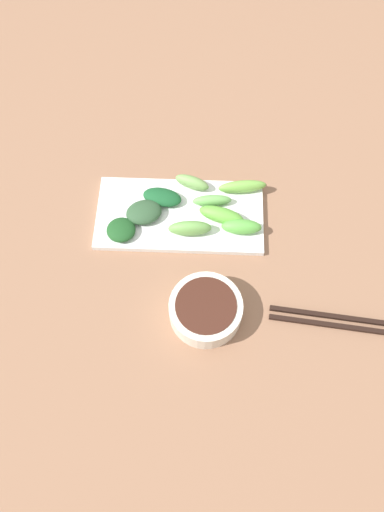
% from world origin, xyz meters
% --- Properties ---
extents(tabletop, '(2.10, 2.10, 0.02)m').
position_xyz_m(tabletop, '(0.00, 0.00, 0.01)').
color(tabletop, '#8F664C').
rests_on(tabletop, ground).
extents(sauce_bowl, '(0.13, 0.13, 0.05)m').
position_xyz_m(sauce_bowl, '(-0.11, -0.03, 0.04)').
color(sauce_bowl, silver).
rests_on(sauce_bowl, tabletop).
extents(serving_plate, '(0.16, 0.32, 0.01)m').
position_xyz_m(serving_plate, '(0.09, 0.02, 0.03)').
color(serving_plate, white).
rests_on(serving_plate, tabletop).
extents(broccoli_leafy_0, '(0.05, 0.08, 0.02)m').
position_xyz_m(broccoli_leafy_0, '(0.11, 0.06, 0.04)').
color(broccoli_leafy_0, '#185429').
rests_on(broccoli_leafy_0, serving_plate).
extents(broccoli_stalk_1, '(0.05, 0.07, 0.03)m').
position_xyz_m(broccoli_stalk_1, '(0.15, -0.00, 0.05)').
color(broccoli_stalk_1, '#77A657').
rests_on(broccoli_stalk_1, serving_plate).
extents(broccoli_leafy_2, '(0.05, 0.05, 0.02)m').
position_xyz_m(broccoli_leafy_2, '(0.04, 0.13, 0.04)').
color(broccoli_leafy_2, '#1C4D20').
rests_on(broccoli_leafy_2, serving_plate).
extents(broccoli_stalk_3, '(0.05, 0.09, 0.03)m').
position_xyz_m(broccoli_stalk_3, '(0.08, -0.06, 0.05)').
color(broccoli_stalk_3, '#63B23E').
rests_on(broccoli_stalk_3, serving_plate).
extents(broccoli_stalk_4, '(0.03, 0.07, 0.03)m').
position_xyz_m(broccoli_stalk_4, '(0.05, -0.10, 0.05)').
color(broccoli_stalk_4, '#5CB045').
rests_on(broccoli_stalk_4, serving_plate).
extents(broccoli_stalk_5, '(0.03, 0.08, 0.03)m').
position_xyz_m(broccoli_stalk_5, '(0.05, -0.00, 0.05)').
color(broccoli_stalk_5, '#6BA54F').
rests_on(broccoli_stalk_5, serving_plate).
extents(broccoli_stalk_6, '(0.03, 0.10, 0.03)m').
position_xyz_m(broccoli_stalk_6, '(0.14, -0.10, 0.05)').
color(broccoli_stalk_6, '#75B548').
rests_on(broccoli_stalk_6, serving_plate).
extents(broccoli_stalk_7, '(0.03, 0.08, 0.02)m').
position_xyz_m(broccoli_stalk_7, '(0.11, -0.04, 0.04)').
color(broccoli_stalk_7, '#6EB158').
rests_on(broccoli_stalk_7, serving_plate).
extents(broccoli_leafy_8, '(0.07, 0.08, 0.02)m').
position_xyz_m(broccoli_leafy_8, '(0.08, 0.09, 0.04)').
color(broccoli_leafy_8, '#2F5132').
rests_on(broccoli_leafy_8, serving_plate).
extents(chopsticks, '(0.05, 0.23, 0.01)m').
position_xyz_m(chopsticks, '(-0.12, -0.26, 0.02)').
color(chopsticks, black).
rests_on(chopsticks, tabletop).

